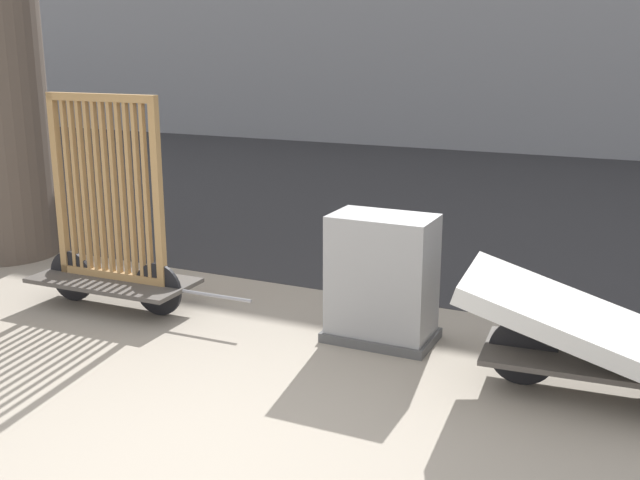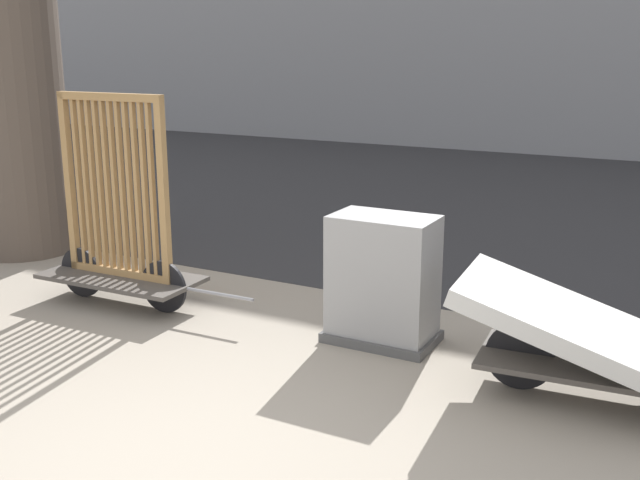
{
  "view_description": "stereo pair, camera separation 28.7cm",
  "coord_description": "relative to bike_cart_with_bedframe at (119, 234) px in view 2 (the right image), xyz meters",
  "views": [
    {
      "loc": [
        2.48,
        -3.03,
        2.41
      ],
      "look_at": [
        0.0,
        2.21,
        0.9
      ],
      "focal_mm": 42.0,
      "sensor_mm": 36.0,
      "label": 1
    },
    {
      "loc": [
        2.74,
        -2.91,
        2.41
      ],
      "look_at": [
        0.0,
        2.21,
        0.9
      ],
      "focal_mm": 42.0,
      "sensor_mm": 36.0,
      "label": 2
    }
  ],
  "objects": [
    {
      "name": "advertising_column",
      "position": [
        -2.44,
        0.95,
        1.08
      ],
      "size": [
        1.36,
        1.36,
        3.5
      ],
      "color": "brown",
      "rests_on": "ground_plane"
    },
    {
      "name": "bike_cart_with_bedframe",
      "position": [
        0.0,
        0.0,
        0.0
      ],
      "size": [
        2.26,
        0.75,
        2.0
      ],
      "rotation": [
        0.0,
        0.0,
        0.03
      ],
      "color": "#4C4742",
      "rests_on": "ground_plane"
    },
    {
      "name": "road_strip",
      "position": [
        2.15,
        6.76,
        -0.69
      ],
      "size": [
        56.0,
        10.91,
        0.01
      ],
      "color": "#2D2D30",
      "rests_on": "ground_plane"
    },
    {
      "name": "ground_plane",
      "position": [
        2.15,
        -2.21,
        -0.7
      ],
      "size": [
        60.0,
        60.0,
        0.0
      ],
      "primitive_type": "plane",
      "color": "gray"
    },
    {
      "name": "utility_cabinet",
      "position": [
        2.57,
        0.32,
        -0.2
      ],
      "size": [
        0.9,
        0.57,
        1.08
      ],
      "color": "#4C4C4C",
      "rests_on": "ground_plane"
    },
    {
      "name": "bike_cart_with_mattress",
      "position": [
        4.31,
        0.0,
        -0.25
      ],
      "size": [
        2.47,
        1.13,
        0.85
      ],
      "rotation": [
        0.0,
        0.0,
        0.08
      ],
      "color": "#4C4742",
      "rests_on": "ground_plane"
    }
  ]
}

